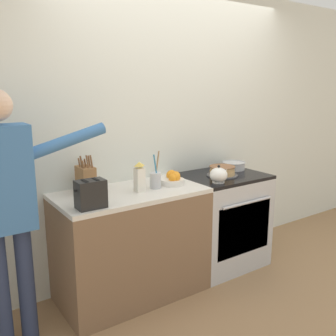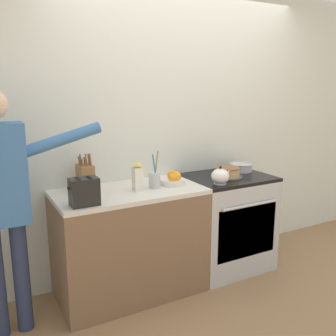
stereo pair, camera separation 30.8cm
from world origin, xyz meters
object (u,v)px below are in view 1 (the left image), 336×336
at_px(knife_block, 86,179).
at_px(tea_kettle, 219,175).
at_px(utensil_crock, 155,180).
at_px(toaster, 91,194).
at_px(milk_carton, 139,177).
at_px(mixing_bowl, 234,166).
at_px(layer_cake, 222,171).
at_px(person_baker, 7,199).
at_px(fruit_bowl, 173,179).
at_px(stove_range, 221,220).

bearing_deg(knife_block, tea_kettle, -18.49).
relative_size(utensil_crock, toaster, 1.45).
distance_m(toaster, milk_carton, 0.50).
bearing_deg(knife_block, mixing_bowl, -2.35).
height_order(layer_cake, mixing_bowl, layer_cake).
distance_m(mixing_bowl, knife_block, 1.52).
distance_m(toaster, person_baker, 0.52).
relative_size(layer_cake, mixing_bowl, 1.25).
height_order(knife_block, person_baker, person_baker).
bearing_deg(mixing_bowl, knife_block, 177.65).
relative_size(fruit_bowl, person_baker, 0.12).
distance_m(stove_range, utensil_crock, 0.93).
bearing_deg(person_baker, milk_carton, -5.29).
distance_m(layer_cake, toaster, 1.38).
relative_size(tea_kettle, toaster, 0.88).
relative_size(mixing_bowl, toaster, 1.09).
bearing_deg(milk_carton, stove_range, 2.94).
xyz_separation_m(tea_kettle, toaster, (-1.18, -0.02, 0.03)).
xyz_separation_m(tea_kettle, knife_block, (-1.06, 0.35, 0.04)).
height_order(mixing_bowl, knife_block, knife_block).
bearing_deg(fruit_bowl, milk_carton, -174.05).
bearing_deg(knife_block, stove_range, -7.29).
xyz_separation_m(utensil_crock, fruit_bowl, (0.19, 0.02, -0.02)).
bearing_deg(utensil_crock, toaster, -164.65).
distance_m(utensil_crock, person_baker, 1.15).
relative_size(layer_cake, fruit_bowl, 1.38).
distance_m(fruit_bowl, milk_carton, 0.35).
xyz_separation_m(stove_range, layer_cake, (-0.03, -0.03, 0.49)).
bearing_deg(layer_cake, stove_range, 39.75).
distance_m(layer_cake, person_baker, 1.88).
bearing_deg(milk_carton, knife_block, 149.33).
height_order(stove_range, utensil_crock, utensil_crock).
bearing_deg(person_baker, tea_kettle, -11.17).
height_order(mixing_bowl, utensil_crock, utensil_crock).
relative_size(stove_range, toaster, 4.20).
height_order(toaster, person_baker, person_baker).
bearing_deg(person_baker, fruit_bowl, -4.40).
xyz_separation_m(knife_block, toaster, (-0.12, -0.37, -0.01)).
xyz_separation_m(mixing_bowl, milk_carton, (-1.16, -0.15, 0.07)).
height_order(tea_kettle, milk_carton, milk_carton).
bearing_deg(milk_carton, toaster, -161.30).
relative_size(layer_cake, milk_carton, 1.21).
bearing_deg(layer_cake, knife_block, 171.36).
height_order(tea_kettle, fruit_bowl, tea_kettle).
bearing_deg(stove_range, milk_carton, -177.06).
height_order(mixing_bowl, toaster, toaster).
xyz_separation_m(layer_cake, milk_carton, (-0.89, -0.02, 0.07)).
distance_m(tea_kettle, knife_block, 1.12).
bearing_deg(knife_block, fruit_bowl, -14.09).
bearing_deg(mixing_bowl, toaster, -169.29).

